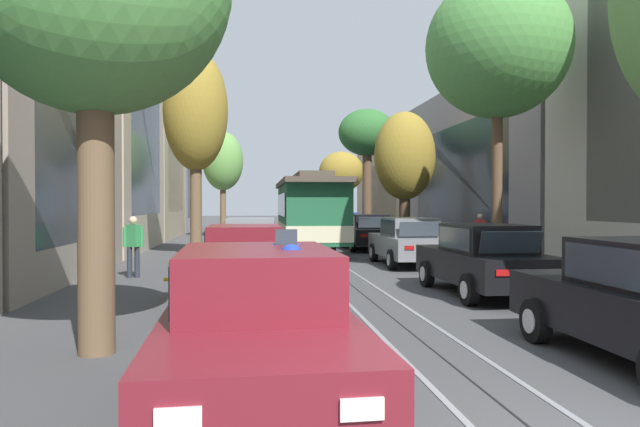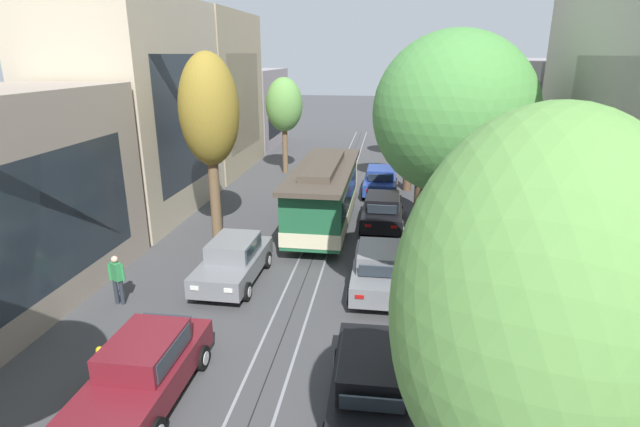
% 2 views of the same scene
% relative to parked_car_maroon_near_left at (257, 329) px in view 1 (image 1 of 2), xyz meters
% --- Properties ---
extents(ground_plane, '(160.00, 160.00, 0.00)m').
position_rel_parked_car_maroon_near_left_xyz_m(ground_plane, '(2.45, 17.53, -0.80)').
color(ground_plane, '#424244').
extents(trolley_track_rails, '(1.14, 57.75, 0.01)m').
position_rel_parked_car_maroon_near_left_xyz_m(trolley_track_rails, '(2.45, 20.50, -0.79)').
color(trolley_track_rails, gray).
rests_on(trolley_track_rails, ground).
extents(building_facade_left, '(5.96, 49.45, 10.51)m').
position_rel_parked_car_maroon_near_left_xyz_m(building_facade_left, '(-7.24, 21.16, 3.56)').
color(building_facade_left, gray).
rests_on(building_facade_left, ground).
extents(building_facade_right, '(5.17, 49.45, 10.39)m').
position_rel_parked_car_maroon_near_left_xyz_m(building_facade_right, '(11.75, 18.77, 3.42)').
color(building_facade_right, beige).
rests_on(building_facade_right, ground).
extents(parked_car_maroon_near_left, '(2.09, 4.40, 1.58)m').
position_rel_parked_car_maroon_near_left_xyz_m(parked_car_maroon_near_left, '(0.00, 0.00, 0.00)').
color(parked_car_maroon_near_left, maroon).
rests_on(parked_car_maroon_near_left, ground).
extents(parked_car_maroon_second_left, '(2.00, 4.36, 1.58)m').
position_rel_parked_car_maroon_near_left_xyz_m(parked_car_maroon_second_left, '(-0.18, 6.41, 0.00)').
color(parked_car_maroon_second_left, maroon).
rests_on(parked_car_maroon_second_left, ground).
extents(parked_car_grey_mid_left, '(2.05, 4.38, 1.58)m').
position_rel_parked_car_maroon_near_left_xyz_m(parked_car_grey_mid_left, '(-0.06, 12.87, 0.00)').
color(parked_car_grey_mid_left, slate).
rests_on(parked_car_grey_mid_left, ground).
extents(parked_car_black_second_right, '(2.04, 4.38, 1.58)m').
position_rel_parked_car_maroon_near_left_xyz_m(parked_car_black_second_right, '(5.13, 6.66, 0.00)').
color(parked_car_black_second_right, black).
rests_on(parked_car_black_second_right, ground).
extents(parked_car_grey_mid_right, '(2.01, 4.36, 1.58)m').
position_rel_parked_car_maroon_near_left_xyz_m(parked_car_grey_mid_right, '(5.14, 12.92, 0.00)').
color(parked_car_grey_mid_right, slate).
rests_on(parked_car_grey_mid_right, ground).
extents(parked_car_black_fourth_right, '(2.04, 4.38, 1.58)m').
position_rel_parked_car_maroon_near_left_xyz_m(parked_car_black_fourth_right, '(5.13, 19.53, 0.00)').
color(parked_car_black_fourth_right, black).
rests_on(parked_car_black_fourth_right, ground).
extents(parked_car_blue_fifth_right, '(2.04, 4.38, 1.58)m').
position_rel_parked_car_maroon_near_left_xyz_m(parked_car_blue_fifth_right, '(4.90, 25.36, 0.00)').
color(parked_car_blue_fifth_right, '#233D93').
rests_on(parked_car_blue_fifth_right, ground).
extents(street_tree_kerb_left_second, '(2.46, 2.61, 7.97)m').
position_rel_parked_car_maroon_near_left_xyz_m(street_tree_kerb_left_second, '(-2.14, 17.04, 4.74)').
color(street_tree_kerb_left_second, brown).
rests_on(street_tree_kerb_left_second, ground).
extents(street_tree_kerb_left_mid, '(2.45, 2.43, 6.42)m').
position_rel_parked_car_maroon_near_left_xyz_m(street_tree_kerb_left_mid, '(-1.70, 29.85, 3.79)').
color(street_tree_kerb_left_mid, brown).
rests_on(street_tree_kerb_left_mid, ground).
extents(street_tree_kerb_right_second, '(3.98, 4.06, 8.42)m').
position_rel_parked_car_maroon_near_left_xyz_m(street_tree_kerb_right_second, '(6.81, 9.80, 5.60)').
color(street_tree_kerb_right_second, brown).
rests_on(street_tree_kerb_right_second, ground).
extents(street_tree_kerb_right_mid, '(2.74, 2.39, 6.15)m').
position_rel_parked_car_maroon_near_left_xyz_m(street_tree_kerb_right_mid, '(6.79, 19.46, 3.31)').
color(street_tree_kerb_right_mid, '#4C3826').
rests_on(street_tree_kerb_right_mid, ground).
extents(street_tree_kerb_right_fourth, '(3.26, 2.68, 7.38)m').
position_rel_parked_car_maroon_near_left_xyz_m(street_tree_kerb_right_fourth, '(6.49, 26.38, 5.07)').
color(street_tree_kerb_right_fourth, brown).
rests_on(street_tree_kerb_right_fourth, ground).
extents(street_tree_kerb_right_far, '(3.25, 2.63, 5.84)m').
position_rel_parked_car_maroon_near_left_xyz_m(street_tree_kerb_right_far, '(6.51, 35.71, 3.50)').
color(street_tree_kerb_right_far, '#4C3826').
rests_on(street_tree_kerb_right_far, ground).
extents(cable_car_trolley, '(2.65, 9.15, 3.28)m').
position_rel_parked_car_maroon_near_left_xyz_m(cable_car_trolley, '(2.45, 18.47, 0.86)').
color(cable_car_trolley, '#1E5B38').
rests_on(cable_car_trolley, ground).
extents(motorcycle_with_rider, '(0.52, 1.87, 1.75)m').
position_rel_parked_car_maroon_near_left_xyz_m(motorcycle_with_rider, '(0.34, 0.13, 0.12)').
color(motorcycle_with_rider, black).
rests_on(motorcycle_with_rider, ground).
extents(pedestrian_on_left_pavement, '(0.55, 0.33, 1.65)m').
position_rel_parked_car_maroon_near_left_xyz_m(pedestrian_on_left_pavement, '(8.90, 16.06, 0.13)').
color(pedestrian_on_left_pavement, '#4C4233').
rests_on(pedestrian_on_left_pavement, ground).
extents(pedestrian_on_right_pavement, '(0.55, 0.37, 1.69)m').
position_rel_parked_car_maroon_near_left_xyz_m(pedestrian_on_right_pavement, '(-3.26, 10.68, 0.16)').
color(pedestrian_on_right_pavement, '#282D38').
rests_on(pedestrian_on_right_pavement, ground).
extents(fire_hydrant, '(0.40, 0.22, 0.84)m').
position_rel_parked_car_maroon_near_left_xyz_m(fire_hydrant, '(-1.72, 7.07, -0.38)').
color(fire_hydrant, gold).
rests_on(fire_hydrant, ground).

